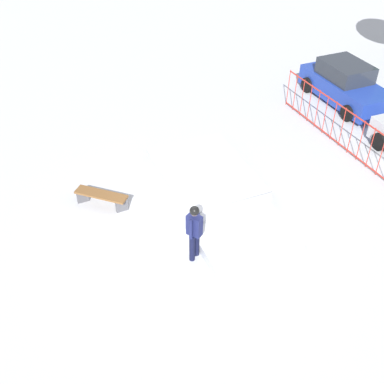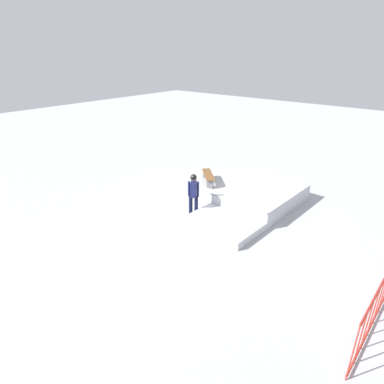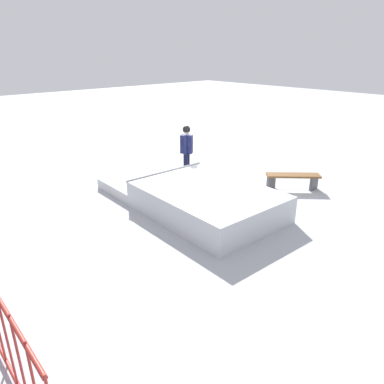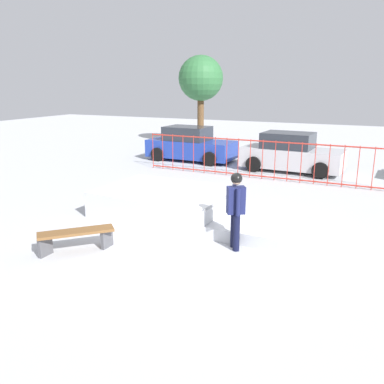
{
  "view_description": "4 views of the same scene",
  "coord_description": "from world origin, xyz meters",
  "px_view_note": "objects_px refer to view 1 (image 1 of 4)",
  "views": [
    {
      "loc": [
        9.34,
        -4.37,
        9.1
      ],
      "look_at": [
        -0.18,
        0.08,
        0.9
      ],
      "focal_mm": 44.35,
      "sensor_mm": 36.0,
      "label": 1
    },
    {
      "loc": [
        10.27,
        6.81,
        6.07
      ],
      "look_at": [
        1.38,
        -0.6,
        1.0
      ],
      "focal_mm": 30.65,
      "sensor_mm": 36.0,
      "label": 2
    },
    {
      "loc": [
        -7.34,
        7.11,
        4.0
      ],
      "look_at": [
        -0.96,
        1.29,
        0.6
      ],
      "focal_mm": 33.91,
      "sensor_mm": 36.0,
      "label": 3
    },
    {
      "loc": [
        4.05,
        -8.64,
        3.55
      ],
      "look_at": [
        -0.16,
        0.41,
        0.9
      ],
      "focal_mm": 38.31,
      "sensor_mm": 36.0,
      "label": 4
    }
  ],
  "objects_px": {
    "skate_ramp": "(211,188)",
    "skateboard": "(213,253)",
    "parked_car_blue": "(345,85)",
    "park_bench": "(101,197)",
    "skater": "(194,229)"
  },
  "relations": [
    {
      "from": "skate_ramp",
      "to": "skateboard",
      "type": "height_order",
      "value": "skate_ramp"
    },
    {
      "from": "skate_ramp",
      "to": "parked_car_blue",
      "type": "height_order",
      "value": "parked_car_blue"
    },
    {
      "from": "skateboard",
      "to": "park_bench",
      "type": "xyz_separation_m",
      "value": [
        -3.21,
        -2.07,
        0.28
      ]
    },
    {
      "from": "skateboard",
      "to": "parked_car_blue",
      "type": "height_order",
      "value": "parked_car_blue"
    },
    {
      "from": "skater",
      "to": "parked_car_blue",
      "type": "height_order",
      "value": "skater"
    },
    {
      "from": "skateboard",
      "to": "skate_ramp",
      "type": "bearing_deg",
      "value": -61.03
    },
    {
      "from": "skateboard",
      "to": "parked_car_blue",
      "type": "xyz_separation_m",
      "value": [
        -5.63,
        8.87,
        0.65
      ]
    },
    {
      "from": "skater",
      "to": "skateboard",
      "type": "height_order",
      "value": "skater"
    },
    {
      "from": "park_bench",
      "to": "parked_car_blue",
      "type": "relative_size",
      "value": 0.34
    },
    {
      "from": "park_bench",
      "to": "parked_car_blue",
      "type": "height_order",
      "value": "parked_car_blue"
    },
    {
      "from": "park_bench",
      "to": "parked_car_blue",
      "type": "xyz_separation_m",
      "value": [
        -2.42,
        10.94,
        0.37
      ]
    },
    {
      "from": "skate_ramp",
      "to": "skater",
      "type": "xyz_separation_m",
      "value": [
        2.11,
        -1.57,
        0.69
      ]
    },
    {
      "from": "skate_ramp",
      "to": "skater",
      "type": "distance_m",
      "value": 2.73
    },
    {
      "from": "skater",
      "to": "parked_car_blue",
      "type": "xyz_separation_m",
      "value": [
        -5.49,
        9.35,
        -0.28
      ]
    },
    {
      "from": "parked_car_blue",
      "to": "skater",
      "type": "bearing_deg",
      "value": -57.83
    }
  ]
}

